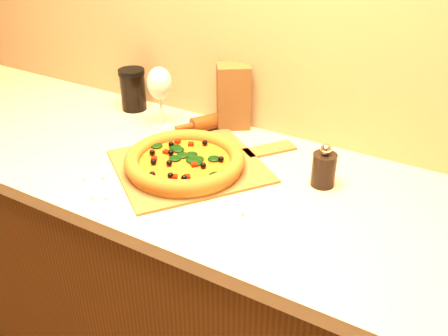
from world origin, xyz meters
TOP-DOWN VIEW (x-y plane):
  - cabinet at (0.00, 1.43)m, footprint 2.80×0.65m
  - countertop at (0.00, 1.43)m, footprint 2.84×0.68m
  - pizza_peel at (-0.11, 1.43)m, footprint 0.53×0.56m
  - pizza at (-0.12, 1.40)m, footprint 0.34×0.34m
  - bottle_cap at (-0.16, 1.24)m, footprint 0.04×0.04m
  - pepper_grinder at (0.24, 1.52)m, footprint 0.07×0.07m
  - rolling_pin at (-0.17, 1.72)m, footprint 0.22×0.32m
  - wine_glass at (-0.36, 1.61)m, footprint 0.08×0.08m
  - paper_bag at (-0.15, 1.73)m, footprint 0.13×0.13m
  - dark_jar at (-0.53, 1.67)m, footprint 0.09×0.09m

SIDE VIEW (x-z plane):
  - cabinet at x=0.00m, z-range 0.00..0.86m
  - countertop at x=0.00m, z-range 0.86..0.90m
  - bottle_cap at x=-0.16m, z-range 0.90..0.91m
  - pizza_peel at x=-0.11m, z-range 0.90..0.91m
  - rolling_pin at x=-0.17m, z-range 0.90..0.95m
  - pizza at x=-0.12m, z-range 0.91..0.95m
  - pepper_grinder at x=0.24m, z-range 0.89..1.01m
  - dark_jar at x=-0.53m, z-range 0.90..1.05m
  - paper_bag at x=-0.15m, z-range 0.90..1.11m
  - wine_glass at x=-0.36m, z-range 0.94..1.15m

